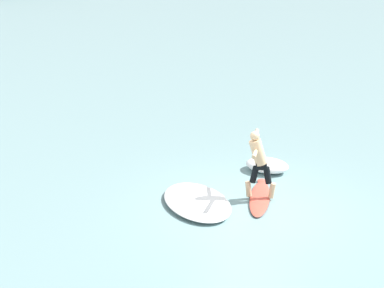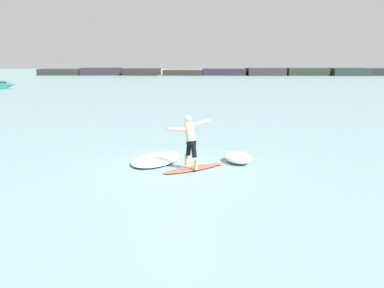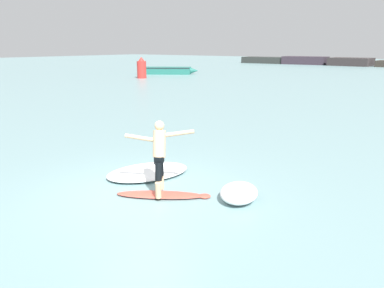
{
  "view_description": "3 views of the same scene",
  "coord_description": "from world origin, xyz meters",
  "px_view_note": "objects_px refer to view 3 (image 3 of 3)",
  "views": [
    {
      "loc": [
        -9.08,
        -6.55,
        5.64
      ],
      "look_at": [
        0.19,
        1.99,
        1.04
      ],
      "focal_mm": 50.0,
      "sensor_mm": 36.0,
      "label": 1
    },
    {
      "loc": [
        0.89,
        -11.25,
        3.49
      ],
      "look_at": [
        0.52,
        1.08,
        0.6
      ],
      "focal_mm": 35.0,
      "sensor_mm": 36.0,
      "label": 2
    },
    {
      "loc": [
        5.82,
        -5.85,
        3.32
      ],
      "look_at": [
        0.82,
        0.92,
        1.1
      ],
      "focal_mm": 35.0,
      "sensor_mm": 36.0,
      "label": 3
    }
  ],
  "objects_px": {
    "fishing_boat_near_jetty": "(167,70)",
    "channel_marker_buoy": "(142,69)",
    "surfboard": "(162,195)",
    "surfer": "(159,152)"
  },
  "relations": [
    {
      "from": "fishing_boat_near_jetty",
      "to": "channel_marker_buoy",
      "type": "relative_size",
      "value": 3.07
    },
    {
      "from": "surfboard",
      "to": "surfer",
      "type": "distance_m",
      "value": 1.0
    },
    {
      "from": "surfboard",
      "to": "fishing_boat_near_jetty",
      "type": "height_order",
      "value": "fishing_boat_near_jetty"
    },
    {
      "from": "surfboard",
      "to": "surfer",
      "type": "height_order",
      "value": "surfer"
    },
    {
      "from": "surfer",
      "to": "fishing_boat_near_jetty",
      "type": "distance_m",
      "value": 37.61
    },
    {
      "from": "fishing_boat_near_jetty",
      "to": "channel_marker_buoy",
      "type": "bearing_deg",
      "value": -74.13
    },
    {
      "from": "surfer",
      "to": "channel_marker_buoy",
      "type": "xyz_separation_m",
      "value": [
        -22.39,
        22.72,
        -0.04
      ]
    },
    {
      "from": "channel_marker_buoy",
      "to": "fishing_boat_near_jetty",
      "type": "bearing_deg",
      "value": 105.87
    },
    {
      "from": "surfboard",
      "to": "channel_marker_buoy",
      "type": "bearing_deg",
      "value": 134.63
    },
    {
      "from": "surfboard",
      "to": "fishing_boat_near_jetty",
      "type": "relative_size",
      "value": 0.3
    }
  ]
}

